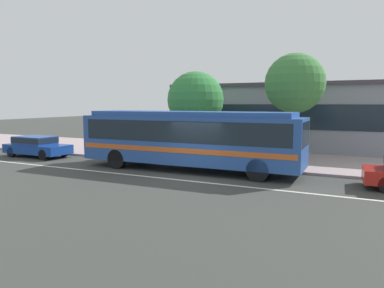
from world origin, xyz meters
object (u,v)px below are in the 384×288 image
object	(u,v)px
sedan_behind_bus	(37,145)
street_tree_near_stop	(196,100)
pedestrian_walking_along_curb	(214,143)
bus_stop_sign	(297,135)
pedestrian_waiting_near_sign	(173,143)
street_tree_mid_block	(295,84)
transit_bus	(189,136)

from	to	relation	value
sedan_behind_bus	street_tree_near_stop	xyz separation A→B (m)	(8.87, 4.69, 2.83)
pedestrian_walking_along_curb	bus_stop_sign	bearing A→B (deg)	-13.66
pedestrian_waiting_near_sign	pedestrian_walking_along_curb	xyz separation A→B (m)	(2.26, 0.76, 0.05)
pedestrian_waiting_near_sign	street_tree_mid_block	world-z (taller)	street_tree_mid_block
transit_bus	street_tree_mid_block	size ratio (longest dim) A/B	1.88
sedan_behind_bus	bus_stop_sign	xyz separation A→B (m)	(15.65, 1.77, 1.09)
pedestrian_walking_along_curb	transit_bus	bearing A→B (deg)	-93.21
sedan_behind_bus	pedestrian_walking_along_curb	size ratio (longest dim) A/B	2.54
pedestrian_walking_along_curb	pedestrian_waiting_near_sign	bearing A→B (deg)	-161.36
street_tree_near_stop	pedestrian_walking_along_curb	bearing A→B (deg)	-41.55
pedestrian_walking_along_curb	sedan_behind_bus	bearing A→B (deg)	-164.88
transit_bus	pedestrian_walking_along_curb	size ratio (longest dim) A/B	6.69
sedan_behind_bus	bus_stop_sign	world-z (taller)	bus_stop_sign
bus_stop_sign	pedestrian_waiting_near_sign	bearing A→B (deg)	176.72
pedestrian_waiting_near_sign	street_tree_near_stop	distance (m)	3.56
street_tree_near_stop	sedan_behind_bus	bearing A→B (deg)	-152.11
transit_bus	street_tree_mid_block	distance (m)	6.83
bus_stop_sign	street_tree_near_stop	xyz separation A→B (m)	(-6.78, 2.93, 1.74)
sedan_behind_bus	pedestrian_waiting_near_sign	distance (m)	8.87
bus_stop_sign	sedan_behind_bus	bearing A→B (deg)	-173.56
transit_bus	street_tree_mid_block	xyz separation A→B (m)	(4.29, 4.57, 2.72)
street_tree_near_stop	street_tree_mid_block	distance (m)	6.18
transit_bus	pedestrian_waiting_near_sign	distance (m)	3.07
sedan_behind_bus	bus_stop_sign	bearing A→B (deg)	6.44
transit_bus	pedestrian_walking_along_curb	distance (m)	2.97
pedestrian_waiting_near_sign	street_tree_mid_block	xyz separation A→B (m)	(6.39, 2.43, 3.38)
transit_bus	street_tree_near_stop	distance (m)	5.33
pedestrian_walking_along_curb	bus_stop_sign	size ratio (longest dim) A/B	0.63
bus_stop_sign	street_tree_mid_block	world-z (taller)	street_tree_mid_block
sedan_behind_bus	street_tree_mid_block	size ratio (longest dim) A/B	0.71
pedestrian_walking_along_curb	street_tree_mid_block	distance (m)	5.56
street_tree_mid_block	pedestrian_waiting_near_sign	bearing A→B (deg)	-159.18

